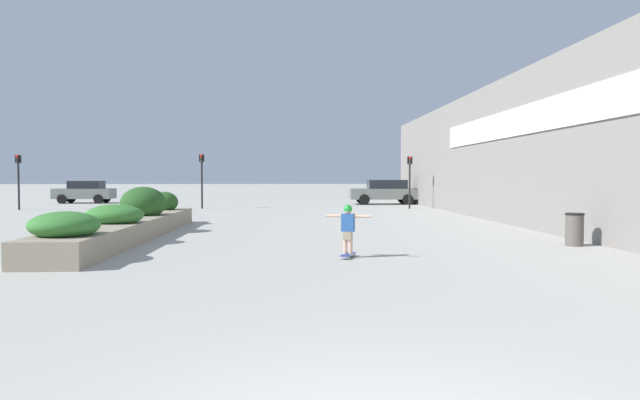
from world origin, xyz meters
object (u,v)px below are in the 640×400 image
Objects in this scene: trash_bin at (575,229)px; car_leftmost at (85,192)px; traffic_light_far_left at (18,172)px; skateboard at (348,255)px; car_center_left at (385,191)px; skateboarder at (348,224)px; traffic_light_left at (202,171)px; traffic_light_right at (410,173)px.

trash_bin is 34.87m from car_leftmost.
car_leftmost is 1.30× the size of traffic_light_far_left.
skateboard is at bearing -49.84° from traffic_light_far_left.
car_center_left reaches higher than trash_bin.
skateboarder is at bearing -162.57° from trash_bin.
traffic_light_left is at bearing 112.58° from car_center_left.
traffic_light_right reaches higher than skateboarder.
car_center_left is 1.52× the size of traffic_light_far_left.
skateboarder is 0.37× the size of traffic_light_right.
skateboard is at bearing -72.23° from traffic_light_left.
car_center_left is 1.48× the size of traffic_light_left.
skateboarder is at bearing 169.02° from car_center_left.
trash_bin is 18.47m from traffic_light_right.
skateboard is 0.26× the size of traffic_light_far_left.
traffic_light_right is (12.34, -0.58, -0.08)m from traffic_light_left.
car_leftmost is at bearing 141.06° from skateboard.
car_leftmost is (-22.68, 26.49, 0.38)m from trash_bin.
traffic_light_left is at bearing 124.69° from trash_bin.
traffic_light_left reaches higher than skateboarder.
car_center_left reaches higher than skateboard.
traffic_light_right is (-0.78, 18.37, 1.69)m from trash_bin.
traffic_light_far_left reaches higher than car_center_left.
traffic_light_right is at bearing -110.33° from car_leftmost.
traffic_light_far_left is (-23.38, 18.11, 1.71)m from trash_bin.
car_leftmost is at bearing 141.76° from traffic_light_left.
traffic_light_right reaches higher than trash_bin.
skateboard is 26.34m from car_center_left.
traffic_light_left is 1.04× the size of traffic_light_right.
trash_bin is 0.19× the size of car_center_left.
skateboarder is 6.72m from trash_bin.
traffic_light_right is at bearing 95.92° from skateboard.
car_leftmost is at bearing 82.91° from car_center_left.
skateboarder is at bearing -105.42° from traffic_light_right.
traffic_light_right is 0.99× the size of traffic_light_far_left.
trash_bin is at bearing -37.76° from traffic_light_far_left.
skateboard is 0.17× the size of car_center_left.
trash_bin is at bearing -55.31° from traffic_light_left.
traffic_light_far_left is (-16.97, 20.12, 1.38)m from skateboarder.
trash_bin is 29.62m from traffic_light_far_left.
skateboard is 22.12m from traffic_light_left.
car_center_left is at bearing 14.61° from traffic_light_far_left.
skateboarder is at bearing -49.84° from traffic_light_far_left.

